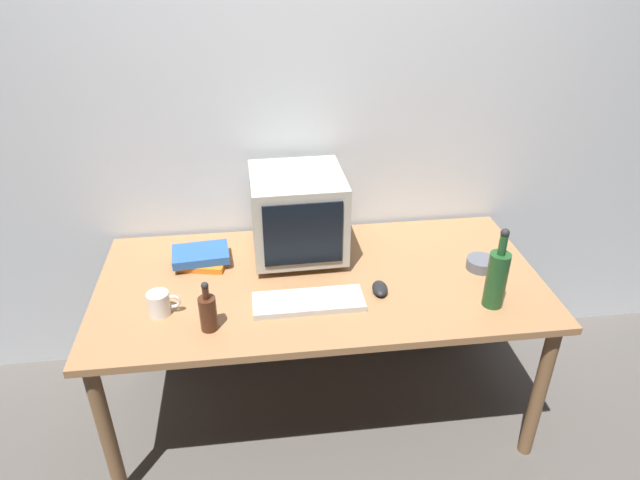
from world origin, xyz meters
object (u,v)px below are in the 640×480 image
Objects in this scene: bottle_tall at (497,277)px; computer_mouse at (380,288)px; keyboard at (308,302)px; book_stack at (202,257)px; cd_spindle at (481,264)px; crt_monitor at (298,214)px; mug at (160,303)px; bottle_short at (208,312)px.

computer_mouse is at bearing 162.30° from bottle_tall.
keyboard is 0.54m from book_stack.
cd_spindle is at bearing -8.90° from book_stack.
crt_monitor is at bearing 163.88° from cd_spindle.
keyboard is (0.00, -0.38, -0.18)m from crt_monitor.
book_stack reaches higher than computer_mouse.
bottle_tall is at bearing -4.53° from mug.
computer_mouse is 0.31× the size of bottle_tall.
bottle_short reaches higher than cd_spindle.
keyboard is 2.12× the size of bottle_short.
bottle_tall is 1.33× the size of book_stack.
crt_monitor is 0.84m from bottle_tall.
cd_spindle is at bearing 11.87° from keyboard.
mug reaches higher than keyboard.
crt_monitor reaches higher than cd_spindle.
cd_spindle is (0.74, -0.21, -0.17)m from crt_monitor.
bottle_tall is 2.72× the size of cd_spindle.
crt_monitor is 0.44m from book_stack.
bottle_tall is at bearing -33.68° from crt_monitor.
keyboard is 3.50× the size of cd_spindle.
computer_mouse is at bearing -49.11° from crt_monitor.
book_stack is 1.17m from cd_spindle.
book_stack is (-1.11, 0.43, -0.09)m from bottle_tall.
mug is 1.00× the size of cd_spindle.
bottle_short is (-1.05, -0.01, -0.05)m from bottle_tall.
keyboard is 0.29m from computer_mouse.
mug reaches higher than computer_mouse.
cd_spindle is at bearing -16.12° from crt_monitor.
keyboard is 0.55m from mug.
crt_monitor is 0.42m from keyboard.
computer_mouse is at bearing -23.13° from book_stack.
mug is 1.30m from cd_spindle.
cd_spindle is at bearing 13.25° from bottle_short.
bottle_tall is (0.69, -0.46, -0.07)m from crt_monitor.
bottle_tall is (0.41, -0.13, 0.11)m from computer_mouse.
bottle_tall is 0.27m from cd_spindle.
computer_mouse is (0.29, -0.33, -0.17)m from crt_monitor.
crt_monitor is 2.00× the size of bottle_short.
keyboard is at bearing -39.57° from book_stack.
mug is at bearing 178.23° from keyboard.
bottle_short reaches higher than mug.
bottle_short is 1.65× the size of mug.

